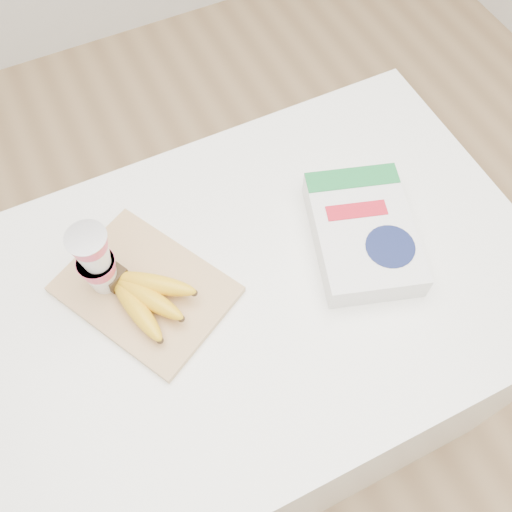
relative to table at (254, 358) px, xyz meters
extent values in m
plane|color=tan|center=(0.00, 0.00, -0.45)|extent=(4.00, 4.00, 0.00)
cube|color=white|center=(0.00, 0.00, 0.00)|extent=(1.21, 0.81, 0.91)
cube|color=tan|center=(-0.21, 0.08, 0.46)|extent=(0.37, 0.40, 0.02)
cube|color=#382816|center=(-0.26, 0.12, 0.49)|extent=(0.06, 0.06, 0.03)
ellipsoid|color=yellow|center=(-0.24, 0.03, 0.49)|extent=(0.08, 0.18, 0.05)
sphere|color=#382816|center=(-0.22, -0.05, 0.49)|extent=(0.01, 0.01, 0.01)
ellipsoid|color=yellow|center=(-0.21, 0.04, 0.50)|extent=(0.13, 0.17, 0.05)
sphere|color=#382816|center=(-0.17, -0.03, 0.50)|extent=(0.01, 0.01, 0.01)
ellipsoid|color=yellow|center=(-0.19, 0.06, 0.50)|extent=(0.16, 0.14, 0.05)
sphere|color=#382816|center=(-0.12, 0.01, 0.50)|extent=(0.01, 0.01, 0.01)
cylinder|color=silver|center=(-0.27, 0.12, 0.65)|extent=(0.08, 0.08, 0.00)
cube|color=white|center=(0.25, -0.01, 0.49)|extent=(0.28, 0.34, 0.06)
cube|color=#1A7737|center=(0.29, 0.11, 0.52)|extent=(0.21, 0.11, 0.00)
cylinder|color=#121A45|center=(0.27, -0.08, 0.52)|extent=(0.13, 0.13, 0.00)
cube|color=red|center=(0.25, 0.03, 0.52)|extent=(0.13, 0.07, 0.00)
camera|label=1|loc=(-0.23, -0.48, 1.50)|focal=40.00mm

